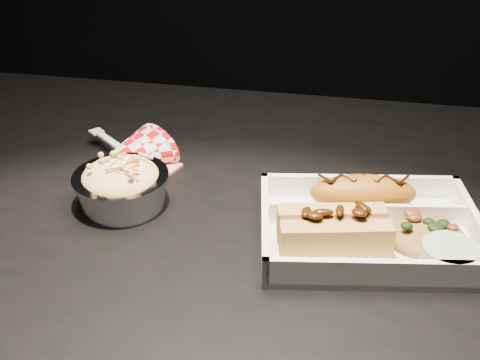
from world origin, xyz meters
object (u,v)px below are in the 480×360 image
Objects in this scene: foil_coleslaw_cup at (121,183)px; dining_table at (240,269)px; napkin_fork at (128,155)px; food_tray at (368,232)px; fried_pastry at (363,193)px; hotdog at (333,229)px.

dining_table is at bearing 3.82° from foil_coleslaw_cup.
napkin_fork is at bearing 153.79° from dining_table.
foil_coleslaw_cup is at bearing -35.08° from napkin_fork.
food_tray reaches higher than dining_table.
food_tray is at bearing -80.62° from fried_pastry.
foil_coleslaw_cup is 0.10m from napkin_fork.
napkin_fork is at bearing 169.41° from fried_pastry.
dining_table is 7.51× the size of napkin_fork.
fried_pastry is 0.30m from foil_coleslaw_cup.
food_tray is at bearing 27.48° from hotdog.
napkin_fork is (-0.30, 0.15, -0.02)m from hotdog.
food_tray is 0.06m from fried_pastry.
dining_table is 4.35× the size of food_tray.
fried_pastry is 0.99× the size of hotdog.
hotdog is at bearing -149.23° from food_tray.
napkin_fork is (-0.33, 0.06, -0.01)m from fried_pastry.
napkin_fork reaches higher than hotdog.
hotdog reaches higher than dining_table.
food_tray is at bearing 19.73° from napkin_fork.
food_tray is (0.16, -0.03, 0.10)m from dining_table.
foil_coleslaw_cup is at bearing -176.18° from dining_table.
fried_pastry reaches higher than dining_table.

